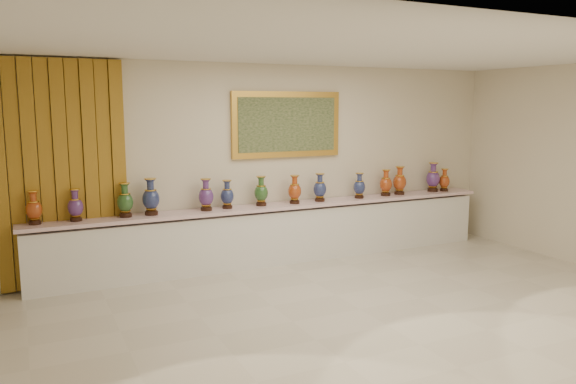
% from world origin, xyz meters
% --- Properties ---
extents(ground, '(8.00, 8.00, 0.00)m').
position_xyz_m(ground, '(0.00, 0.00, 0.00)').
color(ground, beige).
rests_on(ground, ground).
extents(room, '(8.00, 8.00, 8.00)m').
position_xyz_m(room, '(-2.51, 2.44, 1.60)').
color(room, beige).
rests_on(room, ground).
extents(counter, '(7.28, 0.48, 0.90)m').
position_xyz_m(counter, '(0.00, 2.27, 0.44)').
color(counter, white).
rests_on(counter, ground).
extents(vase_0, '(0.25, 0.25, 0.43)m').
position_xyz_m(vase_0, '(-3.39, 2.28, 1.09)').
color(vase_0, black).
rests_on(vase_0, counter).
extents(vase_1, '(0.21, 0.21, 0.42)m').
position_xyz_m(vase_1, '(-2.90, 2.27, 1.09)').
color(vase_1, black).
rests_on(vase_1, counter).
extents(vase_2, '(0.23, 0.23, 0.46)m').
position_xyz_m(vase_2, '(-2.27, 2.27, 1.11)').
color(vase_2, black).
rests_on(vase_2, counter).
extents(vase_3, '(0.28, 0.28, 0.51)m').
position_xyz_m(vase_3, '(-1.93, 2.27, 1.13)').
color(vase_3, black).
rests_on(vase_3, counter).
extents(vase_4, '(0.22, 0.22, 0.46)m').
position_xyz_m(vase_4, '(-1.15, 2.26, 1.11)').
color(vase_4, black).
rests_on(vase_4, counter).
extents(vase_5, '(0.25, 0.25, 0.41)m').
position_xyz_m(vase_5, '(-0.83, 2.29, 1.09)').
color(vase_5, black).
rests_on(vase_5, counter).
extents(vase_6, '(0.23, 0.23, 0.44)m').
position_xyz_m(vase_6, '(-0.29, 2.28, 1.10)').
color(vase_6, black).
rests_on(vase_6, counter).
extents(vase_7, '(0.20, 0.20, 0.44)m').
position_xyz_m(vase_7, '(0.24, 2.23, 1.10)').
color(vase_7, black).
rests_on(vase_7, counter).
extents(vase_8, '(0.25, 0.25, 0.44)m').
position_xyz_m(vase_8, '(0.69, 2.24, 1.10)').
color(vase_8, black).
rests_on(vase_8, counter).
extents(vase_9, '(0.19, 0.19, 0.41)m').
position_xyz_m(vase_9, '(1.41, 2.23, 1.08)').
color(vase_9, black).
rests_on(vase_9, counter).
extents(vase_10, '(0.22, 0.22, 0.44)m').
position_xyz_m(vase_10, '(1.94, 2.25, 1.10)').
color(vase_10, black).
rests_on(vase_10, counter).
extents(vase_11, '(0.25, 0.25, 0.48)m').
position_xyz_m(vase_11, '(2.23, 2.26, 1.11)').
color(vase_11, black).
rests_on(vase_11, counter).
extents(vase_12, '(0.27, 0.27, 0.51)m').
position_xyz_m(vase_12, '(2.96, 2.28, 1.13)').
color(vase_12, black).
rests_on(vase_12, counter).
extents(vase_13, '(0.23, 0.23, 0.40)m').
position_xyz_m(vase_13, '(3.16, 2.22, 1.08)').
color(vase_13, black).
rests_on(vase_13, counter).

